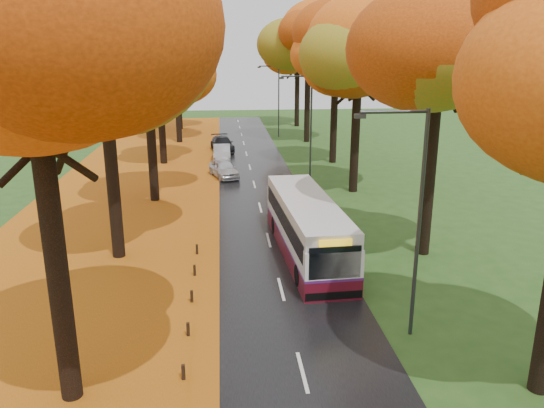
{
  "coord_description": "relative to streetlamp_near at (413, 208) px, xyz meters",
  "views": [
    {
      "loc": [
        -2.33,
        -8.33,
        9.83
      ],
      "look_at": [
        0.0,
        16.06,
        2.6
      ],
      "focal_mm": 35.0,
      "sensor_mm": 36.0,
      "label": 1
    }
  ],
  "objects": [
    {
      "name": "streetlamp_far",
      "position": [
        0.0,
        44.0,
        0.0
      ],
      "size": [
        2.45,
        0.18,
        8.0
      ],
      "color": "#333538",
      "rests_on": "ground"
    },
    {
      "name": "trees_left",
      "position": [
        -11.13,
        19.06,
        4.82
      ],
      "size": [
        9.2,
        74.0,
        13.88
      ],
      "color": "black",
      "rests_on": "ground"
    },
    {
      "name": "car_dark",
      "position": [
        -6.24,
        35.72,
        -3.97
      ],
      "size": [
        2.54,
        5.05,
        1.41
      ],
      "primitive_type": "imported",
      "rotation": [
        0.0,
        0.0,
        0.12
      ],
      "color": "black",
      "rests_on": "road"
    },
    {
      "name": "bollard_row",
      "position": [
        -7.65,
        -3.3,
        -4.45
      ],
      "size": [
        0.11,
        23.51,
        0.52
      ],
      "color": "black",
      "rests_on": "ground"
    },
    {
      "name": "centre_line",
      "position": [
        -3.95,
        17.0,
        -4.67
      ],
      "size": [
        0.12,
        90.0,
        0.01
      ],
      "primitive_type": "cube",
      "color": "silver",
      "rests_on": "road"
    },
    {
      "name": "car_white",
      "position": [
        -6.17,
        24.53,
        -4.0
      ],
      "size": [
        2.7,
        4.27,
        1.35
      ],
      "primitive_type": "imported",
      "rotation": [
        0.0,
        0.0,
        0.3
      ],
      "color": "#BABABF",
      "rests_on": "road"
    },
    {
      "name": "leaf_drift",
      "position": [
        -7.0,
        17.0,
        -4.67
      ],
      "size": [
        0.9,
        90.0,
        0.01
      ],
      "primitive_type": "cube",
      "color": "#C86514",
      "rests_on": "road"
    },
    {
      "name": "leaf_verge",
      "position": [
        -12.95,
        17.0,
        -4.7
      ],
      "size": [
        12.0,
        90.0,
        0.02
      ],
      "primitive_type": "cube",
      "color": "#8C480C",
      "rests_on": "ground"
    },
    {
      "name": "streetlamp_near",
      "position": [
        0.0,
        0.0,
        0.0
      ],
      "size": [
        2.45,
        0.18,
        8.0
      ],
      "color": "#333538",
      "rests_on": "ground"
    },
    {
      "name": "car_silver",
      "position": [
        -6.3,
        31.0,
        -3.97
      ],
      "size": [
        1.5,
        4.28,
        1.41
      ],
      "primitive_type": "imported",
      "rotation": [
        0.0,
        0.0,
        -0.0
      ],
      "color": "#A5A8AD",
      "rests_on": "road"
    },
    {
      "name": "bus",
      "position": [
        -2.25,
        7.87,
        -3.22
      ],
      "size": [
        2.97,
        10.69,
        2.78
      ],
      "rotation": [
        0.0,
        0.0,
        0.05
      ],
      "color": "#520C1A",
      "rests_on": "road"
    },
    {
      "name": "road",
      "position": [
        -3.95,
        17.0,
        -4.69
      ],
      "size": [
        6.5,
        90.0,
        0.04
      ],
      "primitive_type": "cube",
      "color": "black",
      "rests_on": "ground"
    },
    {
      "name": "trees_right",
      "position": [
        3.24,
        18.91,
        4.98
      ],
      "size": [
        9.3,
        74.2,
        13.96
      ],
      "color": "black",
      "rests_on": "ground"
    },
    {
      "name": "streetlamp_mid",
      "position": [
        0.0,
        22.0,
        0.0
      ],
      "size": [
        2.45,
        0.18,
        8.0
      ],
      "color": "#333538",
      "rests_on": "ground"
    }
  ]
}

